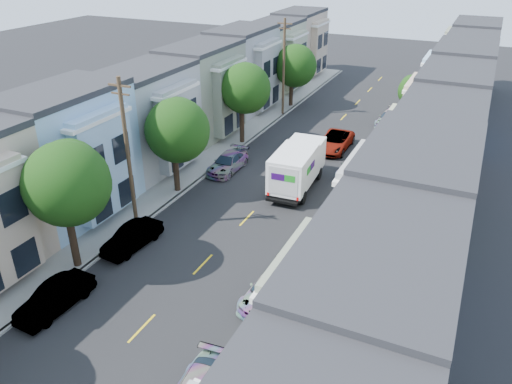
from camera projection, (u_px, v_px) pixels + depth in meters
The scene contains 24 objects.
ground at pixel (203, 265), 29.66m from camera, with size 160.00×160.00×0.00m, color black.
road_slab at pixel (294, 169), 41.76m from camera, with size 12.00×70.00×0.02m, color black.
curb_left at pixel (230, 157), 44.00m from camera, with size 0.30×70.00×0.15m, color gray.
curb_right at pixel (365, 182), 39.47m from camera, with size 0.30×70.00×0.15m, color gray.
sidewalk_left at pixel (217, 154), 44.49m from camera, with size 2.60×70.00×0.15m, color gray.
sidewalk_right at pixel (381, 185), 38.98m from camera, with size 2.60×70.00×0.15m, color gray.
centerline at pixel (294, 170), 41.77m from camera, with size 0.12×70.00×0.01m, color gold.
townhouse_row_left at pixel (181, 148), 45.95m from camera, with size 5.00×70.00×8.50m, color #A8AC8A.
townhouse_row_right at pixel (432, 195), 37.59m from camera, with size 5.00×70.00×8.50m, color #A8AC8A.
tree_b at pixel (66, 184), 26.86m from camera, with size 4.70×4.70×7.89m.
tree_c at pixel (176, 131), 35.79m from camera, with size 4.70×4.70×7.36m.
tree_d at pixel (244, 89), 44.65m from camera, with size 4.56×4.56×7.58m.
tree_e at pixel (295, 66), 55.09m from camera, with size 4.70×4.70×7.04m.
tree_far_r at pixel (413, 92), 48.90m from camera, with size 3.10×3.10×5.45m.
utility_pole_near at pixel (128, 155), 31.29m from camera, with size 1.60×0.26×10.00m.
utility_pole_far at pixel (284, 68), 52.27m from camera, with size 1.60×0.26×10.00m.
fedex_truck at pixel (297, 166), 37.92m from camera, with size 2.69×6.98×3.35m.
lead_sedan at pixel (335, 142), 45.34m from camera, with size 2.56×5.56×1.54m, color black.
parked_left_b at pixel (55, 298), 25.80m from camera, with size 1.53×4.33×1.44m, color black.
parked_left_c at pixel (132, 238), 30.99m from camera, with size 1.51×4.27×1.42m, color #9FA3B8.
parked_left_d at pixel (228, 163), 41.28m from camera, with size 1.98×4.72×1.42m, color #440F1A.
parked_right_b at pixel (270, 289), 26.53m from camera, with size 1.92×4.58×1.37m, color white.
parked_right_c at pixel (355, 167), 40.51m from camera, with size 2.01×4.79×1.44m, color black.
parked_right_d at pixel (389, 118), 51.49m from camera, with size 1.95×4.63×1.39m, color black.
Camera 1 is at (13.15, -20.82, 17.37)m, focal length 35.00 mm.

